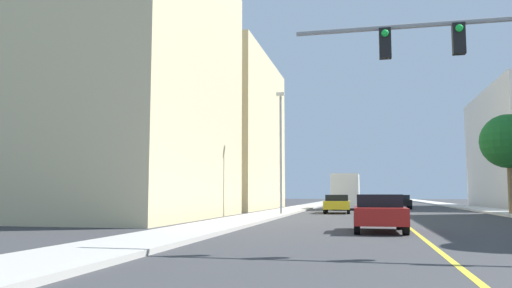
# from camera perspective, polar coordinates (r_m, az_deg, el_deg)

# --- Properties ---
(ground) EXTENTS (192.00, 192.00, 0.00)m
(ground) POSITION_cam_1_polar(r_m,az_deg,el_deg) (46.17, 14.92, -7.39)
(ground) COLOR #38383A
(sidewalk_left) EXTENTS (2.70, 168.00, 0.15)m
(sidewalk_left) POSITION_cam_1_polar(r_m,az_deg,el_deg) (46.58, 4.72, -7.45)
(sidewalk_left) COLOR #B2ADA3
(sidewalk_left) RESTS_ON ground
(sidewalk_right) EXTENTS (2.70, 168.00, 0.15)m
(sidewalk_right) POSITION_cam_1_polar(r_m,az_deg,el_deg) (47.20, 24.97, -6.92)
(sidewalk_right) COLOR beige
(sidewalk_right) RESTS_ON ground
(lane_marking_center) EXTENTS (0.16, 144.00, 0.01)m
(lane_marking_center) POSITION_cam_1_polar(r_m,az_deg,el_deg) (46.17, 14.92, -7.38)
(lane_marking_center) COLOR yellow
(lane_marking_center) RESTS_ON ground
(building_left_near) EXTENTS (14.46, 15.97, 16.16)m
(building_left_near) POSITION_cam_1_polar(r_m,az_deg,el_deg) (32.54, -17.75, 6.25)
(building_left_near) COLOR beige
(building_left_near) RESTS_ON ground
(building_left_far) EXTENTS (15.86, 17.83, 14.64)m
(building_left_far) POSITION_cam_1_polar(r_m,az_deg,el_deg) (49.69, -7.42, 1.05)
(building_left_far) COLOR beige
(building_left_far) RESTS_ON ground
(street_lamp) EXTENTS (0.56, 0.28, 8.16)m
(street_lamp) POSITION_cam_1_polar(r_m,az_deg,el_deg) (33.16, 2.88, -0.23)
(street_lamp) COLOR gray
(street_lamp) RESTS_ON sidewalk_left
(palm_far) EXTENTS (3.65, 3.65, 6.66)m
(palm_far) POSITION_cam_1_polar(r_m,az_deg,el_deg) (37.20, 27.14, 0.25)
(palm_far) COLOR brown
(palm_far) RESTS_ON sidewalk_right
(car_yellow) EXTENTS (2.04, 4.19, 1.38)m
(car_yellow) POSITION_cam_1_polar(r_m,az_deg,el_deg) (37.87, 9.34, -6.82)
(car_yellow) COLOR gold
(car_yellow) RESTS_ON ground
(car_red) EXTENTS (1.97, 3.94, 1.43)m
(car_red) POSITION_cam_1_polar(r_m,az_deg,el_deg) (19.74, 14.04, -7.67)
(car_red) COLOR red
(car_red) RESTS_ON ground
(car_black) EXTENTS (1.87, 4.06, 1.35)m
(car_black) POSITION_cam_1_polar(r_m,az_deg,el_deg) (50.15, 16.36, -6.40)
(car_black) COLOR black
(car_black) RESTS_ON ground
(delivery_truck) EXTENTS (2.44, 7.47, 3.24)m
(delivery_truck) POSITION_cam_1_polar(r_m,az_deg,el_deg) (46.91, 10.39, -5.37)
(delivery_truck) COLOR #194799
(delivery_truck) RESTS_ON ground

